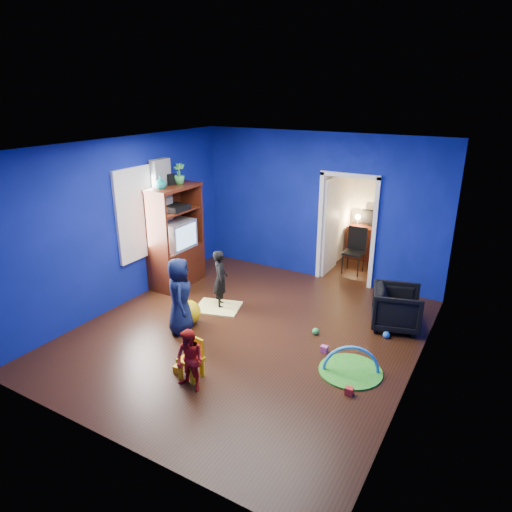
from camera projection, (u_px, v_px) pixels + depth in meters
The scene contains 33 objects.
floor at pixel (247, 333), 7.21m from camera, with size 5.00×5.50×0.01m, color black.
ceiling at pixel (246, 146), 6.21m from camera, with size 5.00×5.50×0.01m, color white.
wall_back at pixel (319, 207), 8.95m from camera, with size 5.00×0.02×2.90m, color navy.
wall_front at pixel (102, 326), 4.48m from camera, with size 5.00×0.02×2.90m, color navy.
wall_left at pixel (123, 223), 7.89m from camera, with size 0.02×5.50×2.90m, color navy.
wall_right at pixel (422, 280), 5.54m from camera, with size 0.02×5.50×2.90m, color navy.
alcove at pixel (362, 211), 9.45m from camera, with size 1.00×1.75×2.50m, color silver, non-canonical shape.
armchair at pixel (397, 308), 7.30m from camera, with size 0.73×0.75×0.68m, color black.
child_black at pixel (220, 279), 7.94m from camera, with size 0.38×0.25×1.05m, color black.
child_navy at pixel (180, 296), 7.08m from camera, with size 0.60×0.39×1.23m, color #10123D.
toddler_red at pixel (190, 361), 5.74m from camera, with size 0.41×0.32×0.84m, color red.
vase at pixel (161, 183), 8.12m from camera, with size 0.21×0.21×0.22m, color #0D626A.
potted_plant at pixel (179, 174), 8.51m from camera, with size 0.21×0.21×0.38m, color green.
tv_armoire at pixel (175, 236), 8.74m from camera, with size 0.58×1.14×1.96m, color #391509.
crt_tv at pixel (177, 235), 8.71m from camera, with size 0.46×0.70×0.54m, color silver.
yellow_blanket at pixel (218, 307), 8.04m from camera, with size 0.75×0.60×0.03m, color #F2E07A.
hopper_ball at pixel (188, 312), 7.45m from camera, with size 0.41×0.41×0.41m, color yellow.
kid_chair at pixel (191, 361), 6.03m from camera, with size 0.28×0.28×0.50m, color yellow.
play_mat at pixel (350, 371), 6.23m from camera, with size 0.86×0.86×0.02m, color #379321.
toy_arch at pixel (350, 370), 6.23m from camera, with size 0.78×0.78×0.05m, color #3F8CD8.
window_left at pixel (137, 213), 8.13m from camera, with size 0.03×0.95×1.55m, color white.
curtain at pixel (164, 223), 8.63m from camera, with size 0.14×0.42×2.40m, color slate.
doorway at pixel (347, 231), 8.81m from camera, with size 1.16×0.10×2.10m, color white.
study_desk at pixel (367, 243), 10.27m from camera, with size 0.88×0.44×0.75m, color #3D140A.
desk_monitor at pixel (371, 217), 10.17m from camera, with size 0.40×0.05×0.32m, color black.
desk_lamp at pixel (358, 217), 10.26m from camera, with size 0.14×0.14×0.14m, color #FFD88C.
folding_chair at pixel (354, 252), 9.46m from camera, with size 0.40×0.40×0.92m, color black.
book_shelf at pixel (375, 169), 9.79m from camera, with size 0.88×0.24×0.04m, color white.
toy_0 at pixel (349, 391), 5.76m from camera, with size 0.10×0.08×0.10m, color red.
toy_1 at pixel (386, 335), 7.07m from camera, with size 0.11×0.11×0.11m, color blue.
toy_2 at pixel (177, 369), 6.20m from camera, with size 0.10×0.08×0.10m, color #FCA10D.
toy_3 at pixel (316, 331), 7.17m from camera, with size 0.11×0.11×0.11m, color green.
toy_4 at pixel (324, 349), 6.69m from camera, with size 0.10×0.08×0.10m, color #BC468A.
Camera 1 is at (3.30, -5.43, 3.64)m, focal length 32.00 mm.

